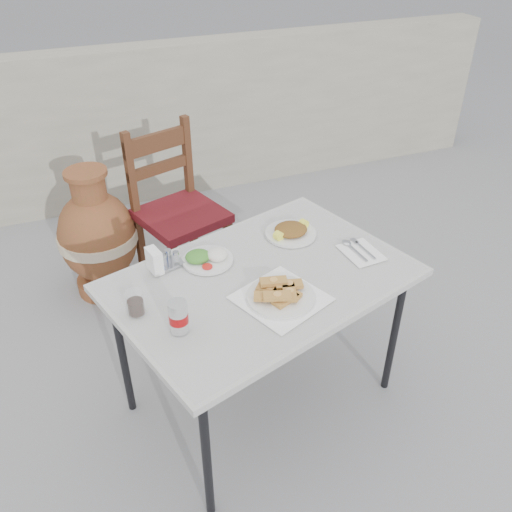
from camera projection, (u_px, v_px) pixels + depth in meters
name	position (u px, v px, depth m)	size (l,w,h in m)	color
ground	(264.00, 413.00, 2.69)	(80.00, 80.00, 0.00)	slate
cafe_table	(262.00, 286.00, 2.37)	(1.46, 1.19, 0.77)	black
pide_plate	(281.00, 293.00, 2.20)	(0.42, 0.42, 0.07)	white
salad_rice_plate	(207.00, 257.00, 2.42)	(0.23, 0.23, 0.06)	silver
salad_chopped_plate	(291.00, 231.00, 2.61)	(0.25, 0.25, 0.05)	silver
soda_can	(178.00, 317.00, 2.02)	(0.07, 0.07, 0.13)	silver
cola_glass	(135.00, 304.00, 2.12)	(0.07, 0.07, 0.10)	white
napkin_holder	(155.00, 261.00, 2.34)	(0.07, 0.10, 0.11)	white
condiment_caddy	(170.00, 260.00, 2.39)	(0.13, 0.11, 0.08)	#B6B6BD
cutlery_napkin	(359.00, 250.00, 2.50)	(0.17, 0.22, 0.02)	white
chair	(177.00, 210.00, 3.28)	(0.58, 0.58, 1.04)	#3E2211
terracotta_urn	(98.00, 237.00, 3.30)	(0.48, 0.48, 0.83)	brown
back_wall	(146.00, 125.00, 4.26)	(6.00, 0.25, 1.20)	#A09785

